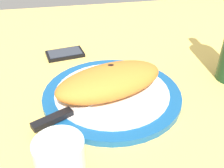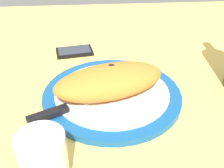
# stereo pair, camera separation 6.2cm
# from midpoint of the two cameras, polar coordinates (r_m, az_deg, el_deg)

# --- Properties ---
(ground_plane) EXTENTS (1.50, 1.50, 0.03)m
(ground_plane) POSITION_cam_midpoint_polar(r_m,az_deg,el_deg) (0.65, -2.73, -3.97)
(ground_plane) COLOR #DBB756
(plate) EXTENTS (0.33, 0.33, 0.02)m
(plate) POSITION_cam_midpoint_polar(r_m,az_deg,el_deg) (0.64, -2.79, -2.29)
(plate) COLOR navy
(plate) RESTS_ON ground_plane
(calzone) EXTENTS (0.28, 0.19, 0.07)m
(calzone) POSITION_cam_midpoint_polar(r_m,az_deg,el_deg) (0.61, -3.40, 0.54)
(calzone) COLOR orange
(calzone) RESTS_ON plate
(fork) EXTENTS (0.17, 0.03, 0.00)m
(fork) POSITION_cam_midpoint_polar(r_m,az_deg,el_deg) (0.70, -4.38, 2.12)
(fork) COLOR silver
(fork) RESTS_ON plate
(knife) EXTENTS (0.22, 0.12, 0.01)m
(knife) POSITION_cam_midpoint_polar(r_m,az_deg,el_deg) (0.57, -12.32, -6.02)
(knife) COLOR silver
(knife) RESTS_ON plate
(smartphone) EXTENTS (0.12, 0.08, 0.01)m
(smartphone) POSITION_cam_midpoint_polar(r_m,az_deg,el_deg) (0.84, -12.04, 6.25)
(smartphone) COLOR black
(smartphone) RESTS_ON ground_plane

